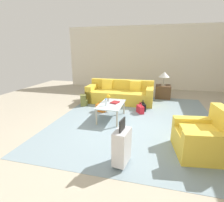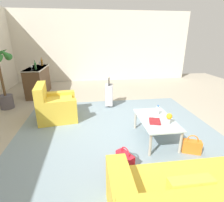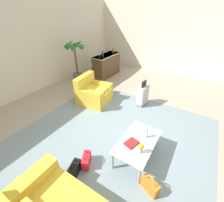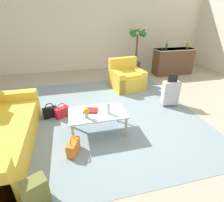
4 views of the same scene
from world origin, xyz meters
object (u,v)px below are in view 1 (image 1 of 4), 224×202
coffee_table (111,106)px  water_bottle (106,102)px  table_lamp (164,75)px  handbag_red (140,109)px  couch (120,94)px  handbag_orange (101,108)px  armchair (205,140)px  coffee_table_book (115,102)px  side_table (163,92)px  suitcase_silver (122,146)px  backpack_olive (84,100)px  flower_vase (108,97)px  handbag_black (143,107)px

coffee_table → water_bottle: size_ratio=5.39×
table_lamp → handbag_red: bearing=-19.3°
couch → handbag_orange: (1.28, -0.39, -0.16)m
armchair → handbag_red: armchair is taller
couch → coffee_table_book: bearing=6.1°
side_table → handbag_red: 2.22m
coffee_table_book → side_table: 3.04m
coffee_table → handbag_orange: bearing=-136.1°
water_bottle → table_lamp: table_lamp is taller
suitcase_silver → water_bottle: bearing=-156.0°
couch → water_bottle: (1.99, 0.00, 0.26)m
handbag_orange → water_bottle: bearing=28.9°
handbag_red → backpack_olive: (-0.30, -2.06, 0.06)m
couch → side_table: bearing=122.2°
side_table → flower_vase: bearing=-32.6°
armchair → handbag_orange: bearing=-124.1°
handbag_orange → backpack_olive: backpack_olive is taller
armchair → table_lamp: table_lamp is taller
handbag_black → suitcase_silver: bearing=-2.4°
handbag_black → backpack_olive: bearing=-90.8°
suitcase_silver → handbag_red: suitcase_silver is taller
water_bottle → coffee_table_book: (-0.32, 0.18, -0.08)m
side_table → armchair: bearing=9.3°
suitcase_silver → backpack_olive: size_ratio=2.12×
suitcase_silver → handbag_black: (-2.98, 0.13, -0.23)m
suitcase_silver → couch: bearing=-168.1°
table_lamp → suitcase_silver: table_lamp is taller
coffee_table_book → handbag_red: 0.97m
armchair → water_bottle: size_ratio=5.06×
handbag_red → flower_vase: bearing=-62.1°
water_bottle → side_table: 3.41m
coffee_table_book → suitcase_silver: 2.21m
side_table → handbag_orange: side_table is taller
coffee_table → backpack_olive: coffee_table is taller
handbag_red → coffee_table: bearing=-47.4°
flower_vase → suitcase_silver: suitcase_silver is taller
couch → side_table: 1.89m
side_table → backpack_olive: side_table is taller
table_lamp → handbag_red: (2.09, -0.73, -0.84)m
armchair → side_table: size_ratio=1.71×
water_bottle → coffee_table: bearing=153.4°
couch → handbag_red: (1.09, 0.87, -0.16)m
coffee_table_book → handbag_orange: 0.78m
couch → water_bottle: couch is taller
coffee_table_book → handbag_orange: bearing=-108.7°
couch → coffee_table: size_ratio=2.23×
table_lamp → armchair: bearing=9.3°
flower_vase → handbag_black: flower_vase is taller
coffee_table_book → suitcase_silver: size_ratio=0.31×
water_bottle → side_table: size_ratio=0.34×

